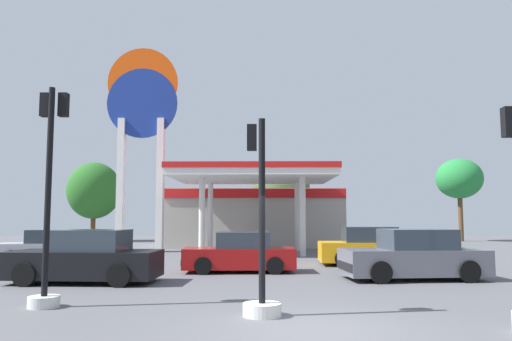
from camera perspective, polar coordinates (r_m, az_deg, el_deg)
The scene contains 13 objects.
ground_plane at distance 9.59m, azimuth 6.72°, elevation -17.74°, with size 90.00×90.00×0.00m, color #56565B.
gas_station at distance 34.57m, azimuth -0.12°, elevation -5.00°, with size 11.96×14.49×4.81m.
station_pole_sign at distance 30.61m, azimuth -13.04°, elevation 5.66°, with size 4.24×0.56×12.28m.
car_0 at distance 18.79m, azimuth -1.89°, elevation -9.59°, with size 4.24×2.07×1.49m.
car_1 at distance 16.64m, azimuth -19.07°, elevation -9.60°, with size 4.69×2.26×1.65m.
car_2 at distance 21.94m, azimuth 13.29°, elevation -8.67°, with size 4.61×2.17×1.63m.
car_3 at distance 17.36m, azimuth 17.71°, elevation -9.45°, with size 4.79×2.49×1.65m.
car_4 at distance 24.46m, azimuth -22.97°, elevation -8.20°, with size 4.44×2.76×1.48m.
traffic_signal_2 at distance 10.56m, azimuth 0.55°, elevation -10.42°, with size 0.81×0.81×4.17m.
traffic_signal_3 at distance 12.52m, azimuth -22.89°, elevation -4.97°, with size 0.71×0.71×5.12m.
tree_0 at distance 44.15m, azimuth -18.20°, elevation -2.22°, with size 4.48×4.48×6.68m.
tree_1 at distance 41.06m, azimuth 2.92°, elevation -1.94°, with size 4.74×4.74×6.61m.
tree_2 at distance 45.56m, azimuth 22.42°, elevation -0.91°, with size 3.88×3.88×7.02m.
Camera 1 is at (-0.92, -9.32, 2.06)m, focal length 34.63 mm.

